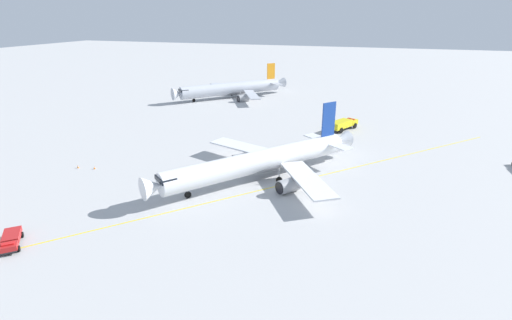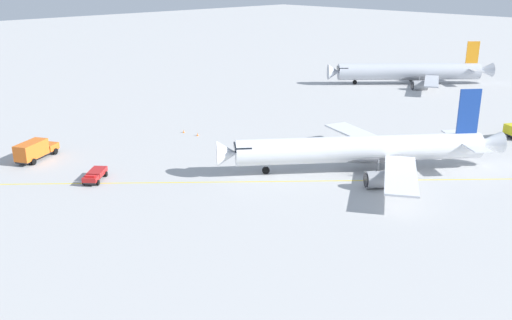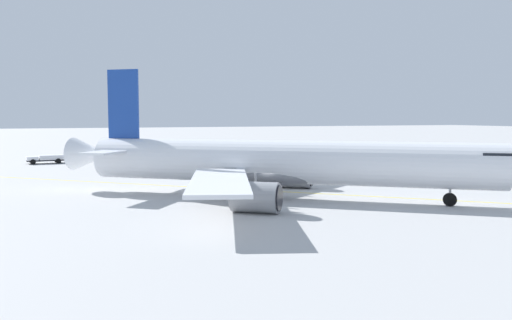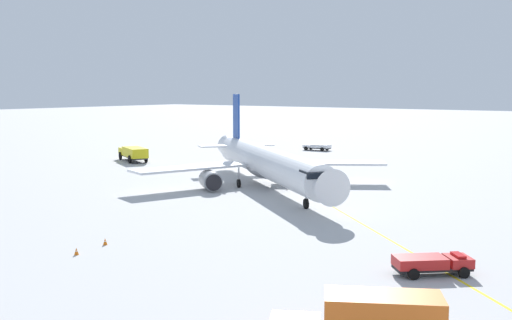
% 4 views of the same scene
% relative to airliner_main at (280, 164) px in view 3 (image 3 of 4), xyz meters
% --- Properties ---
extents(ground_plane, '(600.00, 600.00, 0.00)m').
position_rel_airliner_main_xyz_m(ground_plane, '(-0.82, -0.17, -3.13)').
color(ground_plane, '#B2B2B2').
extents(airliner_main, '(35.74, 29.37, 11.85)m').
position_rel_airliner_main_xyz_m(airliner_main, '(0.00, 0.00, 0.00)').
color(airliner_main, white).
rests_on(airliner_main, ground_plane).
extents(pushback_tug_truck, '(5.68, 3.07, 1.30)m').
position_rel_airliner_main_xyz_m(pushback_tug_truck, '(-19.21, 45.59, -2.31)').
color(pushback_tug_truck, '#232326').
rests_on(pushback_tug_truck, ground_plane).
extents(baggage_truck_truck, '(4.04, 3.65, 1.22)m').
position_rel_airliner_main_xyz_m(baggage_truck_truck, '(31.62, 55.74, -2.41)').
color(baggage_truck_truck, '#232326').
rests_on(baggage_truck_truck, ground_plane).
extents(taxiway_centreline, '(91.71, 83.52, 0.01)m').
position_rel_airliner_main_xyz_m(taxiway_centreline, '(6.04, 0.25, -3.12)').
color(taxiway_centreline, yellow).
rests_on(taxiway_centreline, ground_plane).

